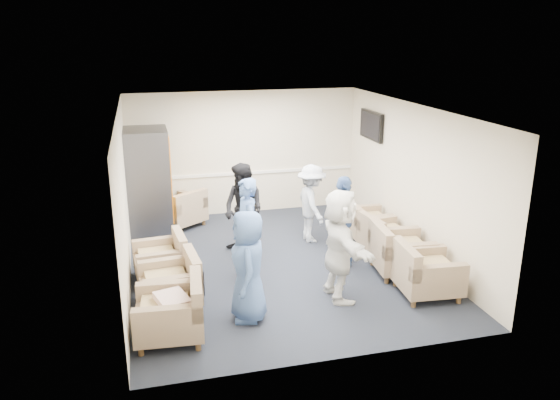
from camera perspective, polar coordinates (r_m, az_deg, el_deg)
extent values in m
plane|color=black|center=(9.62, -0.21, -6.68)|extent=(6.00, 6.00, 0.00)
plane|color=white|center=(8.88, -0.23, 9.46)|extent=(6.00, 6.00, 0.00)
cube|color=beige|center=(12.00, -3.75, 4.93)|extent=(5.00, 0.02, 2.70)
cube|color=beige|center=(6.46, 6.37, -6.15)|extent=(5.00, 0.02, 2.70)
cube|color=beige|center=(8.91, -16.00, -0.10)|extent=(0.02, 6.00, 2.70)
cube|color=beige|center=(10.05, 13.75, 2.02)|extent=(0.02, 6.00, 2.70)
cube|color=white|center=(12.09, -3.69, 2.83)|extent=(4.98, 0.04, 0.06)
cube|color=black|center=(11.46, 9.53, 7.70)|extent=(0.07, 1.00, 0.58)
cube|color=black|center=(11.44, 9.37, 7.70)|extent=(0.01, 0.92, 0.50)
cube|color=#4F5057|center=(11.50, 9.68, 6.97)|extent=(0.04, 0.10, 0.25)
cube|color=#8A7259|center=(7.49, -11.47, -12.15)|extent=(0.95, 0.95, 0.29)
cube|color=tan|center=(7.40, -11.56, -10.82)|extent=(0.66, 0.62, 0.10)
cube|color=#8A7259|center=(7.32, -8.72, -9.62)|extent=(0.22, 0.89, 0.41)
cube|color=#8A7259|center=(8.32, -11.40, -9.15)|extent=(0.90, 0.90, 0.27)
cube|color=tan|center=(8.24, -11.47, -7.99)|extent=(0.62, 0.59, 0.10)
cube|color=#8A7259|center=(8.22, -9.13, -6.78)|extent=(0.21, 0.84, 0.39)
cube|color=#8A7259|center=(9.20, -12.39, -6.61)|extent=(0.87, 0.87, 0.27)
cube|color=tan|center=(9.13, -12.47, -5.57)|extent=(0.60, 0.57, 0.09)
cube|color=#8A7259|center=(9.12, -10.43, -4.52)|extent=(0.20, 0.81, 0.38)
cube|color=#8A7259|center=(8.76, 15.12, -7.89)|extent=(0.95, 0.95, 0.29)
cube|color=tan|center=(8.68, 15.22, -6.71)|extent=(0.66, 0.62, 0.10)
cube|color=#8A7259|center=(8.48, 13.03, -5.99)|extent=(0.22, 0.89, 0.42)
cube|color=#8A7259|center=(9.42, 12.54, -5.85)|extent=(0.99, 0.99, 0.30)
cube|color=tan|center=(9.34, 12.62, -4.70)|extent=(0.68, 0.65, 0.11)
cube|color=#8A7259|center=(9.16, 10.47, -3.95)|extent=(0.24, 0.91, 0.43)
cube|color=#8A7259|center=(10.16, 11.03, -4.20)|extent=(0.89, 0.89, 0.26)
cube|color=tan|center=(10.10, 11.09, -3.26)|extent=(0.61, 0.58, 0.09)
cube|color=#8A7259|center=(9.88, 9.52, -2.77)|extent=(0.23, 0.80, 0.37)
cube|color=#8A7259|center=(10.84, 9.16, -2.74)|extent=(0.80, 0.80, 0.26)
cube|color=tan|center=(10.79, 9.20, -1.87)|extent=(0.55, 0.52, 0.09)
cube|color=#8A7259|center=(10.63, 7.61, -1.31)|extent=(0.15, 0.78, 0.37)
cube|color=#8A7259|center=(11.56, -10.40, -1.43)|extent=(1.17, 1.17, 0.28)
cube|color=tan|center=(11.50, -10.45, -0.54)|extent=(0.78, 0.79, 0.10)
cube|color=#8A7259|center=(11.20, -9.34, -0.18)|extent=(0.77, 0.60, 0.40)
cube|color=#4F5057|center=(10.96, -13.63, 1.73)|extent=(0.84, 1.01, 2.13)
cube|color=#F25304|center=(10.95, -11.42, 2.44)|extent=(0.02, 0.86, 1.70)
cube|color=black|center=(11.20, -11.15, -1.96)|extent=(0.02, 0.50, 0.13)
cube|color=black|center=(8.57, -9.03, -8.58)|extent=(0.32, 0.26, 0.40)
sphere|color=black|center=(8.49, -9.09, -7.47)|extent=(0.20, 0.20, 0.20)
cube|color=silver|center=(7.37, -11.20, -10.31)|extent=(0.49, 0.57, 0.14)
imported|color=#4364A2|center=(7.59, -3.34, -6.91)|extent=(0.62, 0.85, 1.60)
imported|color=#4364A2|center=(8.81, -3.54, -3.08)|extent=(0.46, 0.65, 1.69)
imported|color=black|center=(9.79, -3.83, -1.02)|extent=(1.00, 1.03, 1.68)
imported|color=silver|center=(10.41, 3.31, -0.38)|extent=(0.59, 0.99, 1.51)
imported|color=#4364A2|center=(9.39, 6.55, -2.21)|extent=(0.74, 1.00, 1.58)
imported|color=white|center=(8.18, 6.29, -4.69)|extent=(0.54, 1.61, 1.72)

